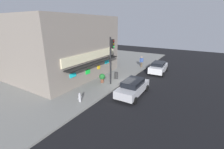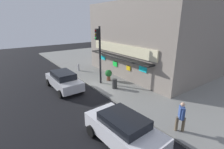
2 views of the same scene
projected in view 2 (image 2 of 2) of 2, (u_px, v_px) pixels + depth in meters
The scene contains 10 objects.
ground_plane at pixel (94, 90), 14.57m from camera, with size 60.80×60.80×0.00m, color black.
sidewalk at pixel (146, 75), 18.25m from camera, with size 40.53×13.30×0.16m, color gray.
corner_building at pixel (154, 38), 18.69m from camera, with size 12.12×10.61×7.47m.
traffic_light at pixel (99, 48), 14.59m from camera, with size 0.32×0.58×5.21m.
fire_hydrant at pixel (78, 67), 19.45m from camera, with size 0.47×0.23×0.83m.
trash_can at pixel (115, 84), 14.33m from camera, with size 0.44×0.44×0.84m, color #2D2D2D.
pedestrian at pixel (181, 116), 8.60m from camera, with size 0.49×0.51×1.69m.
potted_plant_by_doorway at pixel (109, 74), 16.19m from camera, with size 0.68×0.68×1.07m.
parked_car_silver at pixel (64, 80), 14.49m from camera, with size 4.56×2.10×1.56m.
parked_car_white at pixel (124, 130), 7.90m from camera, with size 4.28×2.26×1.56m.
Camera 2 is at (11.79, -6.60, 5.81)m, focal length 26.39 mm.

